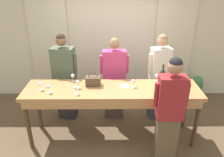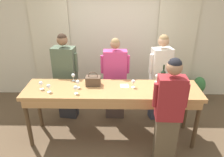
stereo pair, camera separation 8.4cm
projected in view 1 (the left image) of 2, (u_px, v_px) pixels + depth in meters
ground_plane at (112, 136)px, 4.10m from camera, size 18.00×18.00×0.00m
wall_back at (112, 39)px, 5.01m from camera, size 12.00×0.06×2.80m
curtain_panel_left at (49, 43)px, 4.97m from camera, size 0.87×0.03×2.69m
curtain_panel_right at (174, 43)px, 4.99m from camera, size 0.87×0.03×2.69m
tasting_bar at (112, 94)px, 3.69m from camera, size 2.96×0.70×1.01m
wine_bottle at (162, 76)px, 3.82m from camera, size 0.08×0.08×0.35m
handbag at (93, 81)px, 3.74m from camera, size 0.25×0.15×0.25m
wine_glass_front_left at (40, 84)px, 3.58m from camera, size 0.07×0.07×0.14m
wine_glass_front_mid at (48, 87)px, 3.49m from camera, size 0.07×0.07×0.14m
wine_glass_front_right at (183, 87)px, 3.49m from camera, size 0.07×0.07×0.14m
wine_glass_center_left at (73, 76)px, 3.88m from camera, size 0.07×0.07×0.14m
wine_glass_center_mid at (133, 82)px, 3.67m from camera, size 0.07×0.07×0.14m
wine_glass_center_right at (183, 85)px, 3.57m from camera, size 0.07×0.07×0.14m
wine_glass_back_left at (168, 88)px, 3.48m from camera, size 0.07×0.07×0.14m
wine_glass_back_mid at (169, 78)px, 3.80m from camera, size 0.07×0.07×0.14m
wine_glass_back_right at (164, 81)px, 3.68m from camera, size 0.07×0.07×0.14m
wine_glass_near_host at (78, 83)px, 3.64m from camera, size 0.07×0.07×0.14m
wine_glass_by_bottle at (76, 88)px, 3.45m from camera, size 0.07×0.07×0.14m
wine_glass_by_handbag at (156, 76)px, 3.88m from camera, size 0.07×0.07×0.14m
napkin at (124, 86)px, 3.75m from camera, size 0.15×0.15×0.00m
guest_olive_jacket at (65, 78)px, 4.29m from camera, size 0.54×0.31×1.78m
guest_pink_top at (114, 79)px, 4.31m from camera, size 0.56×0.21×1.70m
guest_cream_sweater at (159, 77)px, 4.30m from camera, size 0.49×0.30×1.77m
host_pouring at (169, 112)px, 3.19m from camera, size 0.50×0.24×1.77m
potted_plant at (196, 87)px, 5.18m from camera, size 0.28×0.28×0.61m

